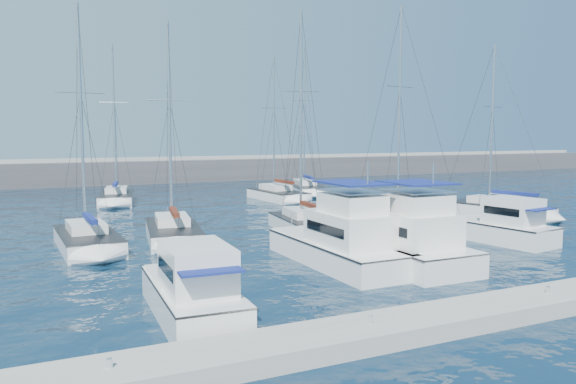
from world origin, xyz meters
name	(u,v)px	position (x,y,z in m)	size (l,w,h in m)	color
ground	(380,253)	(0.00, 0.00, 0.00)	(220.00, 220.00, 0.00)	black
breakwater	(164,174)	(0.00, 52.00, 1.05)	(160.00, 6.00, 4.45)	#424244
dock	(547,300)	(0.00, -11.00, 0.30)	(40.00, 2.20, 0.60)	gray
dock_cleat_far_port	(109,363)	(-16.00, -11.00, 0.72)	(0.16, 0.16, 0.25)	silver
dock_cleat_near_port	(371,319)	(-8.00, -11.00, 0.72)	(0.16, 0.16, 0.25)	silver
dock_cleat_centre	(548,289)	(0.00, -11.00, 0.72)	(0.16, 0.16, 0.25)	silver
motor_yacht_port_outer	(193,293)	(-12.47, -6.41, 0.94)	(2.92, 7.15, 3.20)	silver
motor_yacht_port_inner	(342,243)	(-3.47, -1.62, 1.13)	(3.42, 9.53, 4.69)	silver
motor_yacht_stbd_inner	(405,243)	(-0.54, -2.93, 1.13)	(3.83, 8.56, 4.69)	silver
motor_yacht_stbd_outer	(504,227)	(8.59, -0.70, 0.94)	(3.59, 6.73, 3.20)	silver
sailboat_mid_a	(88,240)	(-14.58, 8.17, 0.52)	(3.33, 7.71, 14.30)	silver
sailboat_mid_b	(173,232)	(-9.48, 8.72, 0.52)	(4.25, 8.13, 13.85)	silver
sailboat_mid_c	(304,224)	(-0.70, 7.92, 0.54)	(3.80, 7.59, 15.15)	silver
sailboat_mid_d	(406,217)	(7.47, 7.56, 0.53)	(4.67, 9.03, 16.12)	silver
sailboat_mid_e	(498,210)	(16.82, 7.79, 0.51)	(5.05, 8.78, 14.04)	silver
sailboat_back_a	(116,198)	(-9.73, 29.88, 0.54)	(4.49, 8.00, 15.42)	silver
sailboat_back_b	(278,195)	(5.35, 25.67, 0.52)	(3.71, 8.19, 14.75)	silver
sailboat_back_c	(306,189)	(10.66, 29.81, 0.54)	(5.11, 8.93, 16.64)	silver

